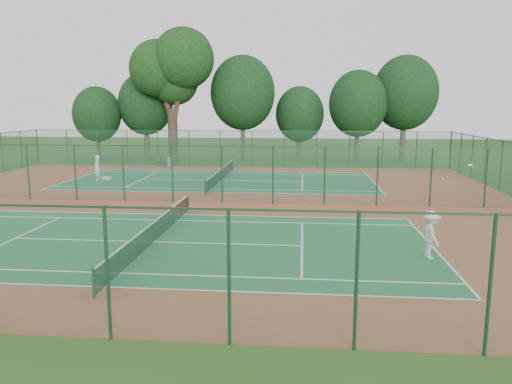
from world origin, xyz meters
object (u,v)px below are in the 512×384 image
Objects in this scene: trash_bin at (169,161)px; bench at (166,161)px; player_near at (431,235)px; player_far at (97,168)px; big_tree at (172,68)px; kit_bag at (106,178)px.

bench reaches higher than trash_bin.
player_near is 33.21m from bench.
big_tree is at bearing 165.13° from player_far.
player_near is 2.00× the size of trash_bin.
bench is (2.86, 9.47, -0.47)m from player_far.
big_tree reaches higher than kit_bag.
kit_bag is (0.53, 0.44, -0.87)m from player_far.
kit_bag is (-20.57, 18.73, -0.81)m from player_near.
player_near is at bearing -57.20° from trash_bin.
big_tree is (2.67, 13.79, 8.63)m from player_far.
trash_bin is (-17.94, 27.83, -0.48)m from player_near.
big_tree reaches higher than player_near.
player_near is at bearing -60.12° from big_tree.
player_near is at bearing 45.20° from player_far.
kit_bag is at bearing -123.73° from bench.
big_tree reaches higher than bench.
kit_bag is 16.52m from big_tree.
bench is 0.13× the size of big_tree.
kit_bag is at bearing -106.14° from trash_bin.
player_far is 2.14× the size of trash_bin.
trash_bin reaches higher than kit_bag.
bench is at bearing 80.53° from kit_bag.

